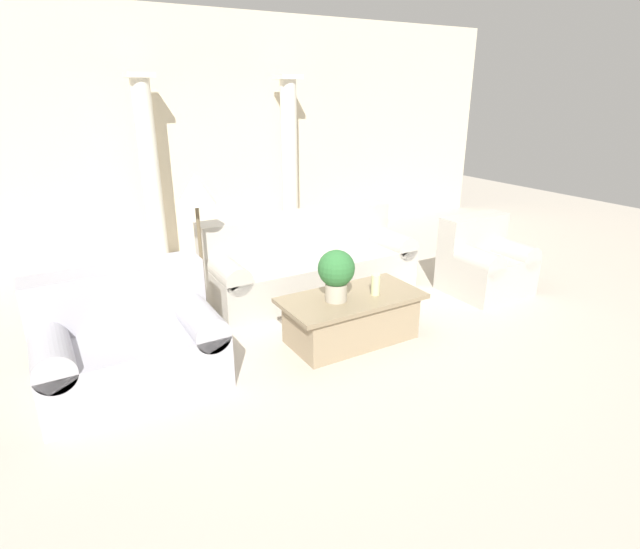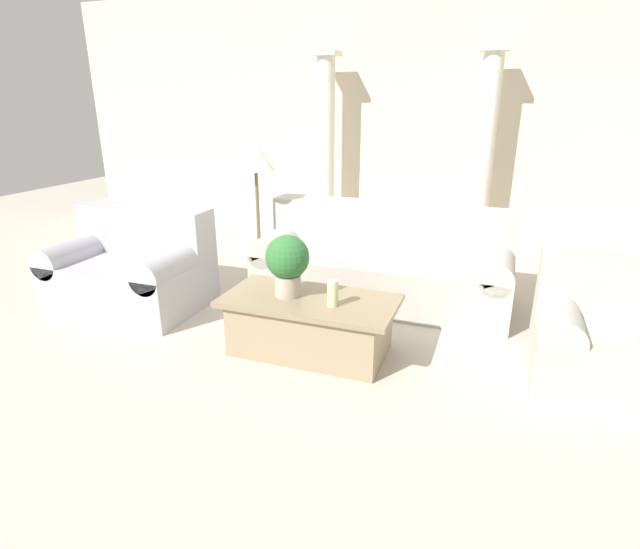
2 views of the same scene
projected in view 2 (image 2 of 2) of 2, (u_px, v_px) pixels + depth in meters
name	position (u px, v px, depth m)	size (l,w,h in m)	color
ground_plane	(325.00, 323.00, 4.32)	(16.00, 16.00, 0.00)	#BCB2A3
wall_back	(404.00, 118.00, 6.45)	(10.00, 0.06, 3.20)	beige
sofa_long	(383.00, 263.00, 4.76)	(2.35, 0.91, 0.89)	#B7B2A8
loveseat	(133.00, 267.00, 4.63)	(1.34, 0.91, 0.89)	#ABA9B1
coffee_table	(310.00, 324.00, 3.77)	(1.29, 0.66, 0.44)	#998466
potted_plant	(287.00, 261.00, 3.66)	(0.33, 0.33, 0.46)	#B2A893
pillar_candle	(333.00, 293.00, 3.53)	(0.08, 0.08, 0.19)	beige
floor_lamp	(256.00, 162.00, 4.78)	(0.37, 0.37, 1.46)	brown
column_left	(326.00, 148.00, 6.51)	(0.32, 0.32, 2.39)	silver
column_right	(484.00, 154.00, 5.87)	(0.32, 0.32, 2.39)	silver
armchair	(603.00, 336.00, 3.30)	(0.85, 0.77, 0.85)	#B7B2A8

